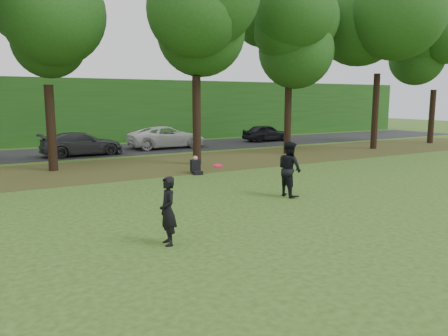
# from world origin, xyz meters

# --- Properties ---
(ground) EXTENTS (120.00, 120.00, 0.00)m
(ground) POSITION_xyz_m (0.00, 0.00, 0.00)
(ground) COLOR #2F4515
(ground) RESTS_ON ground
(leaf_litter) EXTENTS (60.00, 7.00, 0.01)m
(leaf_litter) POSITION_xyz_m (0.00, 13.00, 0.01)
(leaf_litter) COLOR #4A391A
(leaf_litter) RESTS_ON ground
(street) EXTENTS (70.00, 7.00, 0.02)m
(street) POSITION_xyz_m (0.00, 21.00, 0.01)
(street) COLOR black
(street) RESTS_ON ground
(far_hedge) EXTENTS (70.00, 3.00, 5.00)m
(far_hedge) POSITION_xyz_m (0.00, 27.00, 2.50)
(far_hedge) COLOR #1C4D16
(far_hedge) RESTS_ON ground
(player_left) EXTENTS (0.46, 0.64, 1.65)m
(player_left) POSITION_xyz_m (-2.44, 0.97, 0.82)
(player_left) COLOR black
(player_left) RESTS_ON ground
(player_right) EXTENTS (0.77, 0.97, 1.97)m
(player_right) POSITION_xyz_m (3.38, 3.71, 0.99)
(player_right) COLOR black
(player_right) RESTS_ON ground
(parked_cars) EXTENTS (34.35, 3.72, 1.52)m
(parked_cars) POSITION_xyz_m (0.94, 20.08, 0.73)
(parked_cars) COLOR black
(parked_cars) RESTS_ON street
(frisbee) EXTENTS (0.34, 0.35, 0.08)m
(frisbee) POSITION_xyz_m (-0.24, 2.45, 1.55)
(frisbee) COLOR #DA1242
(frisbee) RESTS_ON ground
(seated_person) EXTENTS (0.52, 0.79, 0.83)m
(seated_person) POSITION_xyz_m (2.62, 9.67, 0.31)
(seated_person) COLOR black
(seated_person) RESTS_ON ground
(tree_line) EXTENTS (55.30, 7.90, 12.31)m
(tree_line) POSITION_xyz_m (-0.34, 12.94, 7.84)
(tree_line) COLOR black
(tree_line) RESTS_ON ground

